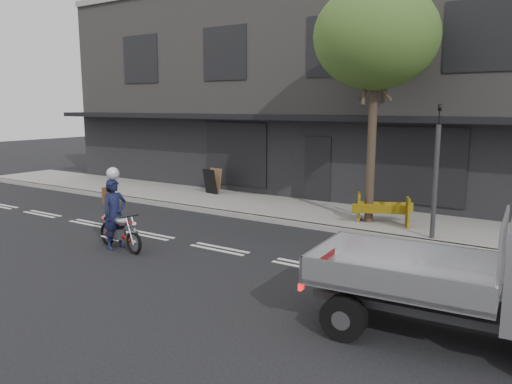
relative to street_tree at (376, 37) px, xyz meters
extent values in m
plane|color=black|center=(-2.20, -4.20, -5.28)|extent=(80.00, 80.00, 0.00)
cube|color=gray|center=(-2.20, 0.50, -5.20)|extent=(32.00, 3.20, 0.15)
cube|color=gray|center=(-2.20, -1.10, -5.20)|extent=(32.00, 0.20, 0.15)
cube|color=slate|center=(-2.20, 7.10, -1.28)|extent=(26.00, 10.00, 8.00)
cylinder|color=#382B21|center=(0.00, 0.00, -3.28)|extent=(0.24, 0.24, 4.00)
ellipsoid|color=#385B22|center=(0.00, 0.00, 0.02)|extent=(3.40, 3.40, 2.89)
cylinder|color=#2D2D30|center=(2.00, -0.85, -3.78)|extent=(0.12, 0.12, 3.00)
imported|color=black|center=(2.00, -0.85, -2.03)|extent=(0.08, 0.10, 0.50)
torus|color=black|center=(-4.81, -5.42, -5.00)|extent=(0.58, 0.18, 0.58)
torus|color=black|center=(-3.63, -5.62, -5.00)|extent=(0.58, 0.18, 0.58)
cube|color=#2D2D30|center=(-4.26, -5.51, -4.91)|extent=(0.32, 0.25, 0.24)
ellipsoid|color=#B1B1B5|center=(-4.13, -5.54, -4.56)|extent=(0.51, 0.34, 0.23)
cube|color=black|center=(-4.54, -5.47, -4.58)|extent=(0.49, 0.28, 0.07)
cylinder|color=black|center=(-3.79, -5.60, -4.40)|extent=(0.12, 0.51, 0.03)
imported|color=#131635|center=(-4.37, -5.52, -4.42)|extent=(0.51, 0.69, 1.71)
cylinder|color=black|center=(2.26, -6.96, -4.93)|extent=(0.70, 0.30, 0.69)
cylinder|color=black|center=(2.14, -5.43, -4.93)|extent=(0.70, 0.30, 0.69)
cube|color=#2D2D30|center=(3.64, -6.09, -4.78)|extent=(4.21, 1.21, 0.13)
cube|color=#BCBCC1|center=(2.88, -6.15, -4.45)|extent=(2.83, 1.96, 0.09)
camera|label=1|loc=(5.02, -13.51, -1.81)|focal=35.00mm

